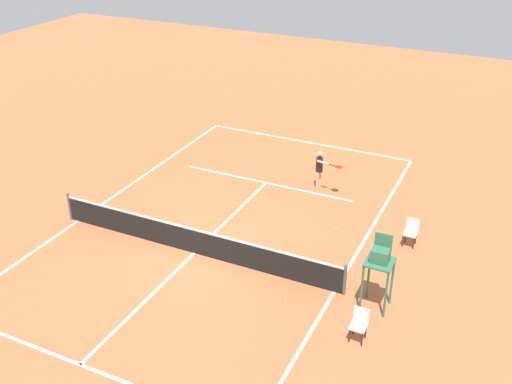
% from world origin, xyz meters
% --- Properties ---
extents(ground_plane, '(60.00, 60.00, 0.00)m').
position_xyz_m(ground_plane, '(0.00, 0.00, 0.00)').
color(ground_plane, '#B76038').
extents(court_lines, '(10.01, 21.14, 0.01)m').
position_xyz_m(court_lines, '(0.00, 0.00, 0.00)').
color(court_lines, white).
rests_on(court_lines, ground).
extents(tennis_net, '(10.61, 0.10, 1.07)m').
position_xyz_m(tennis_net, '(0.00, 0.00, 0.50)').
color(tennis_net, '#4C4C51').
rests_on(tennis_net, ground).
extents(player_serving, '(1.23, 0.74, 1.65)m').
position_xyz_m(player_serving, '(-2.18, -6.23, 0.98)').
color(player_serving, '#D8A884').
rests_on(player_serving, ground).
extents(tennis_ball, '(0.07, 0.07, 0.07)m').
position_xyz_m(tennis_ball, '(-3.81, -3.52, 0.03)').
color(tennis_ball, '#CCE033').
rests_on(tennis_ball, ground).
extents(umpire_chair, '(0.80, 0.80, 2.41)m').
position_xyz_m(umpire_chair, '(-6.26, 0.15, 1.61)').
color(umpire_chair, '#2D6B4C').
rests_on(umpire_chair, ground).
extents(courtside_chair_near, '(0.44, 0.46, 0.95)m').
position_xyz_m(courtside_chair_near, '(-6.22, 1.71, 0.53)').
color(courtside_chair_near, '#262626').
rests_on(courtside_chair_near, ground).
extents(courtside_chair_mid, '(0.44, 0.46, 0.95)m').
position_xyz_m(courtside_chair_mid, '(-6.42, -3.66, 0.53)').
color(courtside_chair_mid, '#262626').
rests_on(courtside_chair_mid, ground).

